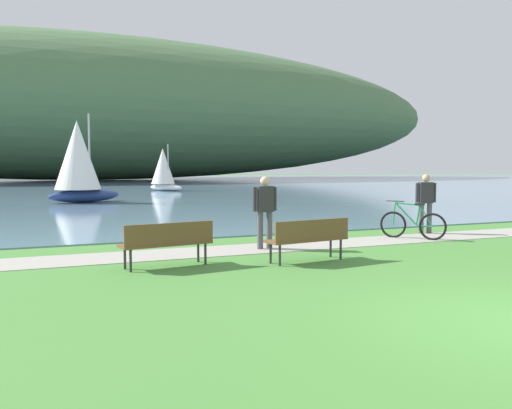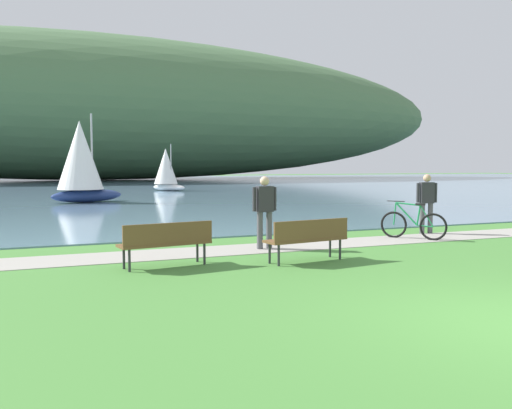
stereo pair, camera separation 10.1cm
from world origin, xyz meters
The scene contains 10 objects.
bay_water centered at (0.00, 49.20, 0.02)m, with size 180.00×80.00×0.04m, color #6B8EA8.
distant_hillside centered at (2.77, 68.99, 9.18)m, with size 100.79×28.00×18.27m, color #4C7047.
shoreline_path centered at (0.00, 7.09, 0.01)m, with size 60.00×1.50×0.01m, color #A39E93.
park_bench_near_camera centered at (-0.49, 5.04, 0.52)m, with size 1.85×0.73×0.88m.
park_bench_further_along centered at (-3.29, 5.56, 0.52)m, with size 1.85×0.73×0.88m.
bicycle_leaning_near_bench centered at (3.72, 7.04, 0.40)m, with size 1.10×1.46×1.01m.
person_at_shoreline centered at (4.84, 7.87, 0.98)m, with size 0.58×0.33×1.71m.
person_on_the_grass centered at (-0.62, 6.97, 0.98)m, with size 0.61×0.23×1.71m.
sailboat_nearest_to_shore centered at (-3.16, 24.81, 2.20)m, with size 4.03×3.01×4.59m.
sailboat_toward_hillside centered at (3.88, 35.85, 1.67)m, with size 2.59×2.88×3.46m.
Camera 1 is at (-5.84, -4.83, 1.98)m, focal length 38.82 mm.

